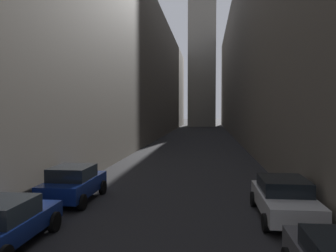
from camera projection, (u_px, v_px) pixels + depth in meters
ground_plane at (196, 141)px, 45.43m from camera, size 264.00×264.00×0.00m
building_block_left at (104, 70)px, 48.49m from camera, size 15.20×108.00×19.58m
building_block_right at (292, 56)px, 45.48m from camera, size 14.19×108.00×22.78m
parked_car_left_second at (3, 223)px, 10.02m from camera, size 1.98×4.19×1.46m
parked_car_left_third at (74, 183)px, 15.30m from camera, size 2.01×4.05×1.58m
parked_car_right_third at (284, 198)px, 12.83m from camera, size 2.05×4.57×1.49m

